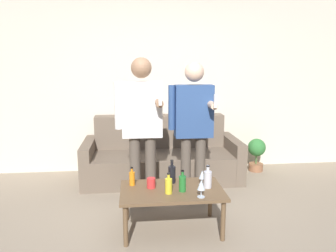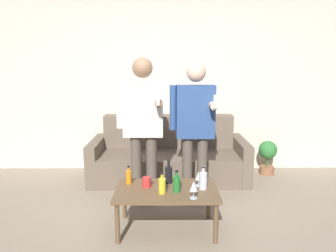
{
  "view_description": "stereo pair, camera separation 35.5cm",
  "coord_description": "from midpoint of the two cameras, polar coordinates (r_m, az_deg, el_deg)",
  "views": [
    {
      "loc": [
        -0.39,
        -2.73,
        1.63
      ],
      "look_at": [
        -0.01,
        0.73,
        0.95
      ],
      "focal_mm": 35.0,
      "sensor_mm": 36.0,
      "label": 1
    },
    {
      "loc": [
        -0.04,
        -2.75,
        1.63
      ],
      "look_at": [
        -0.01,
        0.73,
        0.95
      ],
      "focal_mm": 35.0,
      "sensor_mm": 36.0,
      "label": 2
    }
  ],
  "objects": [
    {
      "name": "wall_back",
      "position": [
        4.95,
        2.13,
        7.79
      ],
      "size": [
        8.0,
        0.06,
        2.7
      ],
      "color": "beige",
      "rests_on": "ground_plane"
    },
    {
      "name": "bottle_orange",
      "position": [
        3.14,
        4.79,
        -10.0
      ],
      "size": [
        0.07,
        0.07,
        0.21
      ],
      "color": "#23752D",
      "rests_on": "coffee_table"
    },
    {
      "name": "bottle_dark",
      "position": [
        3.1,
        2.29,
        -10.33
      ],
      "size": [
        0.07,
        0.07,
        0.2
      ],
      "color": "yellow",
      "rests_on": "coffee_table"
    },
    {
      "name": "ground_plane",
      "position": [
        3.2,
        3.75,
        -19.63
      ],
      "size": [
        16.0,
        16.0,
        0.0
      ],
      "primitive_type": "plane",
      "color": "gray"
    },
    {
      "name": "couch",
      "position": [
        4.69,
        2.3,
        -5.42
      ],
      "size": [
        2.17,
        0.89,
        0.86
      ],
      "color": "#6B5B4C",
      "rests_on": "ground_plane"
    },
    {
      "name": "bottle_red",
      "position": [
        3.33,
        -3.81,
        -8.86
      ],
      "size": [
        0.06,
        0.06,
        0.19
      ],
      "color": "orange",
      "rests_on": "coffee_table"
    },
    {
      "name": "bottle_yellow",
      "position": [
        3.23,
        9.32,
        -9.34
      ],
      "size": [
        0.08,
        0.08,
        0.23
      ],
      "color": "silver",
      "rests_on": "coffee_table"
    },
    {
      "name": "bottle_green",
      "position": [
        3.35,
        3.18,
        -8.38
      ],
      "size": [
        0.07,
        0.07,
        0.24
      ],
      "color": "black",
      "rests_on": "coffee_table"
    },
    {
      "name": "wine_glass_far",
      "position": [
        3.3,
        8.44,
        -8.69
      ],
      "size": [
        0.07,
        0.07,
        0.15
      ],
      "color": "silver",
      "rests_on": "coffee_table"
    },
    {
      "name": "cup_on_table",
      "position": [
        3.25,
        -0.6,
        -9.82
      ],
      "size": [
        0.09,
        0.09,
        0.1
      ],
      "color": "red",
      "rests_on": "coffee_table"
    },
    {
      "name": "person_standing_left",
      "position": [
        3.65,
        -1.66,
        0.91
      ],
      "size": [
        0.52,
        0.44,
        1.68
      ],
      "color": "brown",
      "rests_on": "ground_plane"
    },
    {
      "name": "potted_plant",
      "position": [
        5.09,
        18.9,
        -4.7
      ],
      "size": [
        0.27,
        0.27,
        0.5
      ],
      "color": "#936042",
      "rests_on": "ground_plane"
    },
    {
      "name": "coffee_table",
      "position": [
        3.24,
        2.96,
        -11.75
      ],
      "size": [
        0.99,
        0.6,
        0.42
      ],
      "color": "brown",
      "rests_on": "ground_plane"
    },
    {
      "name": "wine_glass_near",
      "position": [
        3.0,
        7.93,
        -10.46
      ],
      "size": [
        0.07,
        0.07,
        0.16
      ],
      "color": "silver",
      "rests_on": "coffee_table"
    },
    {
      "name": "person_standing_right",
      "position": [
        3.72,
        7.44,
        0.53
      ],
      "size": [
        0.51,
        0.42,
        1.63
      ],
      "color": "brown",
      "rests_on": "ground_plane"
    }
  ]
}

